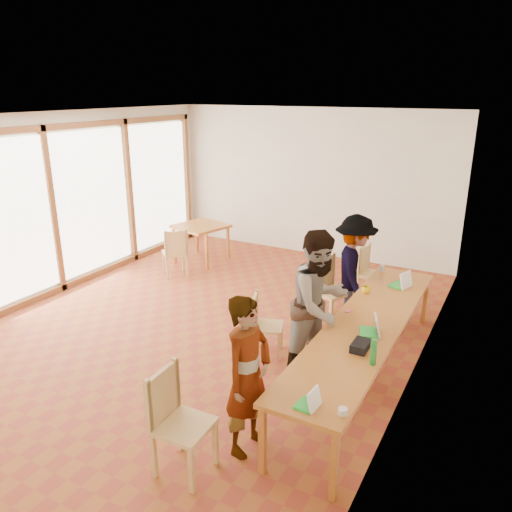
{
  "coord_description": "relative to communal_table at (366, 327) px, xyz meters",
  "views": [
    {
      "loc": [
        3.89,
        -5.46,
        3.35
      ],
      "look_at": [
        0.7,
        0.38,
        1.1
      ],
      "focal_mm": 35.0,
      "sensor_mm": 36.0,
      "label": 1
    }
  ],
  "objects": [
    {
      "name": "window_wall",
      "position": [
        -5.46,
        0.24,
        0.8
      ],
      "size": [
        0.1,
        8.0,
        3.0
      ],
      "primitive_type": "cube",
      "color": "white",
      "rests_on": "ground"
    },
    {
      "name": "ground",
      "position": [
        -2.5,
        0.24,
        -0.7
      ],
      "size": [
        8.0,
        8.0,
        0.0
      ],
      "primitive_type": "plane",
      "color": "maroon",
      "rests_on": "ground"
    },
    {
      "name": "yellow_mug",
      "position": [
        -0.27,
        0.88,
        0.09
      ],
      "size": [
        0.15,
        0.15,
        0.09
      ],
      "primitive_type": "imported",
      "rotation": [
        0.0,
        0.0,
        -0.39
      ],
      "color": "yellow",
      "rests_on": "communal_table"
    },
    {
      "name": "person_far",
      "position": [
        -0.63,
        1.49,
        0.12
      ],
      "size": [
        0.98,
        1.21,
        1.64
      ],
      "primitive_type": "imported",
      "rotation": [
        0.0,
        0.0,
        1.97
      ],
      "color": "gray",
      "rests_on": "ground"
    },
    {
      "name": "pink_phone",
      "position": [
        -0.29,
        0.21,
        0.05
      ],
      "size": [
        0.05,
        0.1,
        0.01
      ],
      "primitive_type": "cube",
      "color": "#E64678",
      "rests_on": "communal_table"
    },
    {
      "name": "laptop_near",
      "position": [
        0.05,
        -1.8,
        0.1
      ],
      "size": [
        0.2,
        0.22,
        0.18
      ],
      "rotation": [
        0.0,
        0.0,
        -0.08
      ],
      "color": "green",
      "rests_on": "communal_table"
    },
    {
      "name": "wall_right",
      "position": [
        0.5,
        0.24,
        0.8
      ],
      "size": [
        0.1,
        8.0,
        3.0
      ],
      "primitive_type": "cube",
      "color": "silver",
      "rests_on": "ground"
    },
    {
      "name": "condiment_cup",
      "position": [
        0.33,
        -1.77,
        0.08
      ],
      "size": [
        0.08,
        0.08,
        0.06
      ],
      "primitive_type": "cylinder",
      "color": "white",
      "rests_on": "communal_table"
    },
    {
      "name": "laptop_mid",
      "position": [
        0.14,
        -0.22,
        0.11
      ],
      "size": [
        0.29,
        0.31,
        0.22
      ],
      "rotation": [
        0.0,
        0.0,
        0.33
      ],
      "color": "green",
      "rests_on": "communal_table"
    },
    {
      "name": "chair_empty",
      "position": [
        -0.7,
        2.46,
        -0.16
      ],
      "size": [
        0.48,
        0.48,
        0.48
      ],
      "rotation": [
        0.0,
        0.0,
        -0.15
      ],
      "color": "#DCB66E",
      "rests_on": "ground"
    },
    {
      "name": "chair_near",
      "position": [
        -1.08,
        -2.25,
        -0.09
      ],
      "size": [
        0.48,
        0.48,
        0.53
      ],
      "rotation": [
        0.0,
        0.0,
        0.04
      ],
      "color": "#DCB66E",
      "rests_on": "ground"
    },
    {
      "name": "communal_table",
      "position": [
        0.0,
        0.0,
        0.0
      ],
      "size": [
        0.8,
        4.0,
        0.75
      ],
      "color": "#B36027",
      "rests_on": "ground"
    },
    {
      "name": "chair_spare",
      "position": [
        -4.08,
        1.72,
        -0.14
      ],
      "size": [
        0.61,
        0.61,
        0.49
      ],
      "rotation": [
        0.0,
        0.0,
        2.41
      ],
      "color": "#DCB66E",
      "rests_on": "ground"
    },
    {
      "name": "chair_mid",
      "position": [
        -1.38,
        -0.02,
        -0.2
      ],
      "size": [
        0.49,
        0.49,
        0.44
      ],
      "rotation": [
        0.0,
        0.0,
        0.36
      ],
      "color": "#DCB66E",
      "rests_on": "ground"
    },
    {
      "name": "chair_far",
      "position": [
        -1.0,
        1.38,
        -0.1
      ],
      "size": [
        0.61,
        0.61,
        0.52
      ],
      "rotation": [
        0.0,
        0.0,
        -0.44
      ],
      "color": "#DCB66E",
      "rests_on": "ground"
    },
    {
      "name": "wall_back",
      "position": [
        -2.5,
        4.24,
        0.8
      ],
      "size": [
        6.0,
        0.1,
        3.0
      ],
      "primitive_type": "cube",
      "color": "silver",
      "rests_on": "ground"
    },
    {
      "name": "black_pouch",
      "position": [
        0.13,
        -0.64,
        0.09
      ],
      "size": [
        0.16,
        0.26,
        0.09
      ],
      "primitive_type": "cube",
      "color": "black",
      "rests_on": "communal_table"
    },
    {
      "name": "green_bottle",
      "position": [
        0.32,
        -0.86,
        0.19
      ],
      "size": [
        0.07,
        0.07,
        0.28
      ],
      "primitive_type": "cylinder",
      "color": "#1D7026",
      "rests_on": "communal_table"
    },
    {
      "name": "side_table",
      "position": [
        -4.2,
        2.71,
        -0.03
      ],
      "size": [
        0.9,
        0.9,
        0.75
      ],
      "rotation": [
        0.0,
        0.0,
        -0.25
      ],
      "color": "#B36027",
      "rests_on": "ground"
    },
    {
      "name": "laptop_far",
      "position": [
        0.1,
        1.33,
        0.11
      ],
      "size": [
        0.3,
        0.32,
        0.22
      ],
      "rotation": [
        0.0,
        0.0,
        -0.33
      ],
      "color": "green",
      "rests_on": "communal_table"
    },
    {
      "name": "clear_glass",
      "position": [
        -0.31,
        1.82,
        0.09
      ],
      "size": [
        0.07,
        0.07,
        0.09
      ],
      "primitive_type": "cylinder",
      "color": "silver",
      "rests_on": "communal_table"
    },
    {
      "name": "person_near",
      "position": [
        -0.62,
        -1.7,
        0.1
      ],
      "size": [
        0.45,
        0.62,
        1.6
      ],
      "primitive_type": "imported",
      "rotation": [
        0.0,
        0.0,
        1.45
      ],
      "color": "gray",
      "rests_on": "ground"
    },
    {
      "name": "person_mid",
      "position": [
        -0.54,
        -0.12,
        0.21
      ],
      "size": [
        0.96,
        1.08,
        1.83
      ],
      "primitive_type": "imported",
      "rotation": [
        0.0,
        0.0,
        1.21
      ],
      "color": "gray",
      "rests_on": "ground"
    },
    {
      "name": "ceiling",
      "position": [
        -2.5,
        0.24,
        2.32
      ],
      "size": [
        6.0,
        8.0,
        0.04
      ],
      "primitive_type": "cube",
      "color": "white",
      "rests_on": "wall_back"
    }
  ]
}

